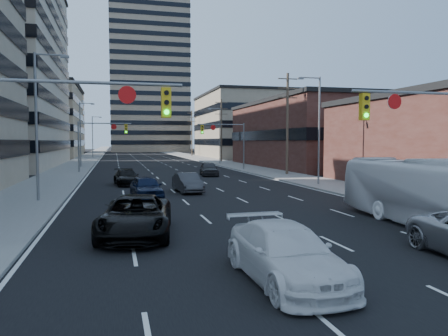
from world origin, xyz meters
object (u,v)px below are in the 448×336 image
(white_van, at_px, (285,253))
(transit_bus, at_px, (430,193))
(sedan_blue, at_px, (146,187))
(black_pickup, at_px, (136,216))

(white_van, relative_size, transit_bus, 0.49)
(sedan_blue, bearing_deg, transit_bus, -51.70)
(black_pickup, relative_size, white_van, 1.11)
(white_van, bearing_deg, transit_bus, 29.30)
(black_pickup, distance_m, white_van, 7.44)
(transit_bus, xyz_separation_m, sedan_blue, (-11.27, 12.23, -0.73))
(black_pickup, xyz_separation_m, white_van, (3.60, -6.51, -0.04))
(black_pickup, distance_m, transit_bus, 12.52)
(white_van, height_order, sedan_blue, sedan_blue)
(transit_bus, distance_m, sedan_blue, 16.64)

